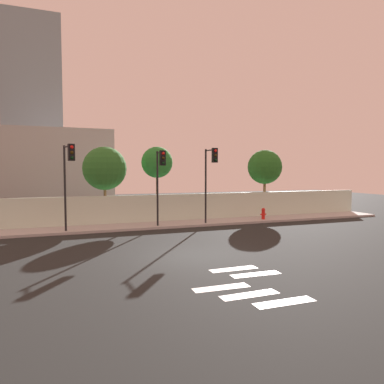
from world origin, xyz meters
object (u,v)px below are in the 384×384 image
at_px(fire_hydrant, 263,213).
at_px(roadside_tree_midright, 157,163).
at_px(traffic_light_center, 210,169).
at_px(traffic_light_right, 160,172).
at_px(traffic_light_left, 68,169).
at_px(roadside_tree_rightmost, 265,167).
at_px(roadside_tree_midleft, 105,169).

bearing_deg(fire_hydrant, roadside_tree_midright, 156.54).
distance_m(traffic_light_center, fire_hydrant, 5.51).
bearing_deg(traffic_light_right, traffic_light_center, -3.90).
xyz_separation_m(traffic_light_left, traffic_light_right, (5.28, 0.26, -0.17)).
distance_m(fire_hydrant, roadside_tree_rightmost, 4.86).
relative_size(roadside_tree_midleft, roadside_tree_rightmost, 0.99).
bearing_deg(roadside_tree_midleft, roadside_tree_midright, 0.00).
relative_size(traffic_light_right, fire_hydrant, 5.82).
xyz_separation_m(roadside_tree_midright, roadside_tree_rightmost, (8.88, 0.00, -0.30)).
relative_size(fire_hydrant, roadside_tree_midright, 0.15).
distance_m(traffic_light_center, roadside_tree_midright, 4.61).
distance_m(traffic_light_left, fire_hydrant, 13.37).
bearing_deg(traffic_light_right, fire_hydrant, 4.94).
bearing_deg(traffic_light_right, roadside_tree_midright, 77.94).
xyz_separation_m(traffic_light_right, fire_hydrant, (7.69, 0.66, -2.94)).
bearing_deg(roadside_tree_midright, traffic_light_right, -102.06).
distance_m(fire_hydrant, roadside_tree_midleft, 11.41).
bearing_deg(traffic_light_left, traffic_light_center, 0.30).
height_order(traffic_light_right, roadside_tree_rightmost, roadside_tree_rightmost).
bearing_deg(fire_hydrant, roadside_tree_rightmost, 56.70).
height_order(roadside_tree_midright, roadside_tree_rightmost, roadside_tree_midright).
xyz_separation_m(traffic_light_left, traffic_light_center, (8.50, 0.04, -0.02)).
xyz_separation_m(roadside_tree_midleft, roadside_tree_rightmost, (12.52, 0.00, 0.14)).
height_order(traffic_light_center, roadside_tree_rightmost, roadside_tree_rightmost).
bearing_deg(traffic_light_center, traffic_light_right, 176.10).
distance_m(roadside_tree_midleft, roadside_tree_midright, 3.67).
height_order(fire_hydrant, roadside_tree_rightmost, roadside_tree_rightmost).
relative_size(roadside_tree_midleft, roadside_tree_midright, 0.98).
bearing_deg(roadside_tree_rightmost, roadside_tree_midleft, -180.00).
height_order(roadside_tree_midleft, roadside_tree_midright, roadside_tree_midright).
distance_m(roadside_tree_midright, roadside_tree_rightmost, 8.88).
bearing_deg(traffic_light_center, fire_hydrant, 11.19).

